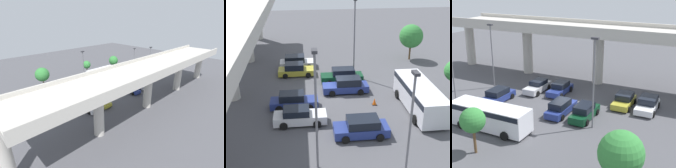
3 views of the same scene
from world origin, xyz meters
The scene contains 14 objects.
ground_plane centered at (0.00, 0.00, 0.00)m, with size 98.97×98.97×0.00m, color #4C4C51.
parked_car_0 centered at (-8.30, -1.56, 0.76)m, with size 2.16×4.46×1.60m.
parked_car_1 centered at (-5.78, 3.45, 0.72)m, with size 2.00×4.56×1.52m.
parked_car_2 centered at (-2.76, 3.98, 0.74)m, with size 1.98×4.51×1.56m.
parked_car_3 centered at (0.16, -1.53, 0.76)m, with size 1.99×4.80×1.64m.
parked_car_4 centered at (2.93, -1.46, 0.77)m, with size 2.00×4.73×1.65m.
parked_car_5 centered at (5.71, 3.79, 0.70)m, with size 2.16×4.33×1.52m.
parked_car_6 centered at (8.43, 3.69, 0.75)m, with size 2.26×4.51×1.58m.
shuttle_bus centered at (-4.45, -7.78, 1.50)m, with size 8.44×2.81×2.51m.
lamp_post_near_aisle centered at (-13.10, -3.73, 4.36)m, with size 0.70×0.35×7.36m.
lamp_post_mid_lot centered at (4.46, -3.03, 5.26)m, with size 0.70×0.35×9.10m.
lamp_post_by_overpass centered at (-11.92, 2.21, 4.99)m, with size 0.70×0.35×8.59m.
tree_front_far_right centered at (9.83, -11.71, 3.25)m, with size 3.17×3.17×4.84m.
traffic_cone centered at (-3.07, -3.85, 0.33)m, with size 0.44×0.44×0.70m.
Camera 2 is at (-29.66, 2.91, 14.06)m, focal length 50.00 mm.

